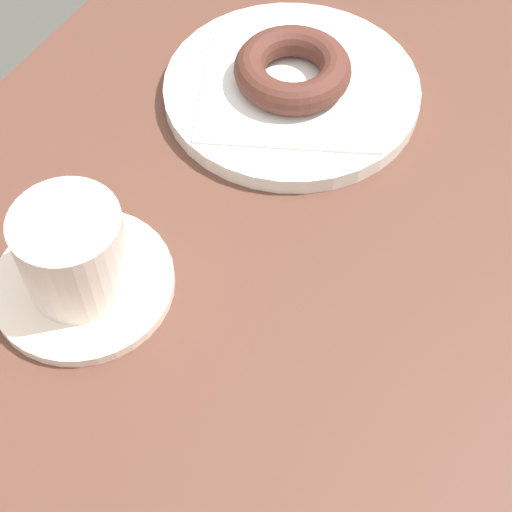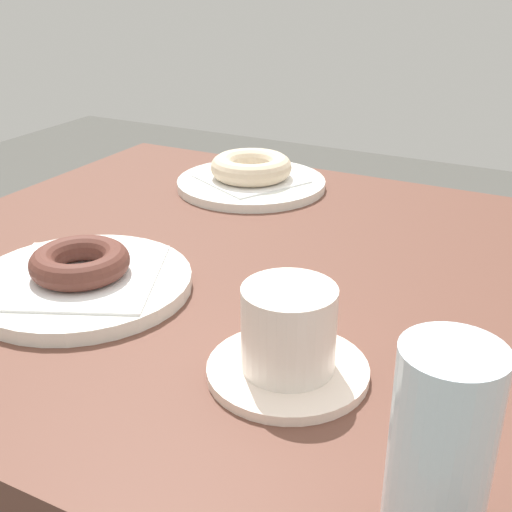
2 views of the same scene
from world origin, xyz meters
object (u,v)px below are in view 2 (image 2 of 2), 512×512
Objects in this scene: plate_chocolate_ring at (82,283)px; water_glass at (442,443)px; donut_sugar_ring at (251,167)px; coffee_cup at (288,339)px; donut_chocolate_ring at (80,262)px; plate_sugar_ring at (251,184)px.

water_glass is at bearing -19.90° from plate_chocolate_ring.
water_glass is (0.41, -0.53, 0.03)m from donut_sugar_ring.
coffee_cup reaches higher than donut_sugar_ring.
donut_chocolate_ring reaches higher than plate_chocolate_ring.
plate_sugar_ring is 0.38m from plate_chocolate_ring.
plate_chocolate_ring is 1.68× the size of coffee_cup.
plate_sugar_ring is at bearing 0.00° from donut_sugar_ring.
donut_sugar_ring is 0.50m from coffee_cup.
water_glass reaches higher than plate_chocolate_ring.
coffee_cup reaches higher than plate_sugar_ring.
coffee_cup is at bearing -9.07° from donut_chocolate_ring.
plate_chocolate_ring is 0.44m from water_glass.
plate_sugar_ring is 1.75× the size of water_glass.
plate_sugar_ring is at bearing 89.96° from donut_chocolate_ring.
coffee_cup is (0.26, -0.04, 0.00)m from donut_chocolate_ring.
donut_chocolate_ring is 0.81× the size of water_glass.
donut_chocolate_ring is 0.44m from water_glass.
coffee_cup reaches higher than donut_chocolate_ring.
donut_sugar_ring is 0.53× the size of plate_chocolate_ring.
donut_chocolate_ring is 0.76× the size of coffee_cup.
water_glass is at bearing -52.40° from plate_sugar_ring.
water_glass reaches higher than donut_chocolate_ring.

